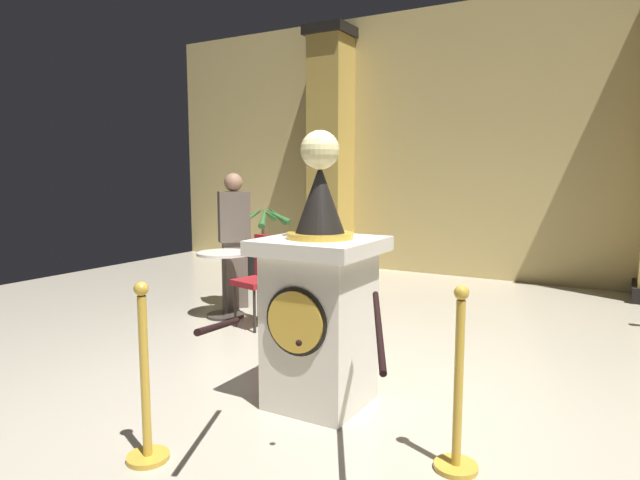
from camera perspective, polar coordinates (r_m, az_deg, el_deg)
name	(u,v)px	position (r m, az deg, el deg)	size (l,w,h in m)	color
ground_plane	(324,388)	(4.26, 0.39, -15.26)	(11.87, 11.87, 0.00)	#B2A893
back_wall	(487,142)	(8.71, 17.12, 9.81)	(11.87, 0.16, 4.17)	tan
pedestal_clock	(320,301)	(3.76, -0.03, -6.41)	(0.77, 0.77, 1.90)	silver
stanchion_near	(146,399)	(3.30, -17.87, -15.65)	(0.24, 0.24, 1.03)	gold
stanchion_far	(458,407)	(3.15, 14.30, -16.64)	(0.24, 0.24, 1.03)	gold
velvet_rope	(299,327)	(2.97, -2.25, -9.16)	(1.19, 1.18, 0.22)	black
column_left	(331,151)	(9.23, 1.12, 9.34)	(0.72, 0.72, 4.00)	black
potted_palm_left	(265,259)	(8.00, -5.82, -2.02)	(0.87, 0.83, 1.19)	black
bystander_guest	(234,237)	(6.57, -9.00, 0.31)	(0.41, 0.41, 1.62)	brown
cafe_table	(225,275)	(6.19, -10.01, -3.69)	(0.61, 0.61, 0.74)	#332D28
cafe_chair_red	(262,272)	(5.77, -6.16, -3.41)	(0.49, 0.49, 0.96)	black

